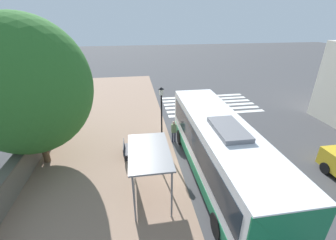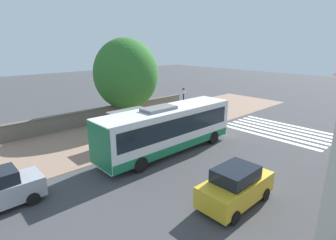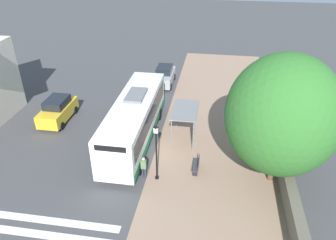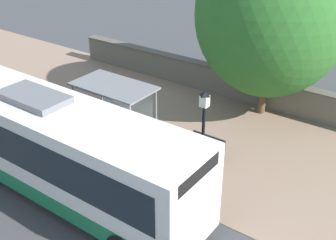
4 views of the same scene
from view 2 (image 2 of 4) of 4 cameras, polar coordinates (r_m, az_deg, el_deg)
The scene contains 11 objects.
ground_plane at distance 21.39m, azimuth -0.75°, elevation -4.65°, with size 120.00×120.00×0.00m, color #424244.
sidewalk_plaza at distance 24.73m, azimuth -7.74°, elevation -1.87°, with size 9.00×44.00×0.02m.
crosswalk_stripes at distance 26.10m, azimuth 22.91°, elevation -2.08°, with size 9.00×5.25×0.01m.
stone_wall at distance 27.83m, azimuth -12.61°, elevation 1.46°, with size 0.60×20.00×1.44m.
bus at distance 18.74m, azimuth -0.11°, elevation -1.80°, with size 2.67×10.92×3.50m.
bus_shelter at distance 21.09m, azimuth -8.55°, elevation 0.97°, with size 1.86×3.27×2.55m.
pedestrian at distance 22.89m, azimuth 4.84°, elevation -0.86°, with size 0.34×0.22×1.59m.
bench at distance 24.46m, azimuth -2.78°, elevation -0.82°, with size 0.40×1.45×0.88m.
street_lamp_near at distance 23.04m, azimuth 3.35°, elevation 3.03°, with size 0.28×0.28×4.00m.
shade_tree at distance 27.41m, azimuth -9.12°, elevation 9.84°, with size 6.55×6.55×8.29m.
parked_car_far_lane at distance 13.55m, azimuth 14.52°, elevation -13.76°, with size 1.95×4.16×1.96m.
Camera 2 is at (14.89, -13.35, 7.58)m, focal length 28.00 mm.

